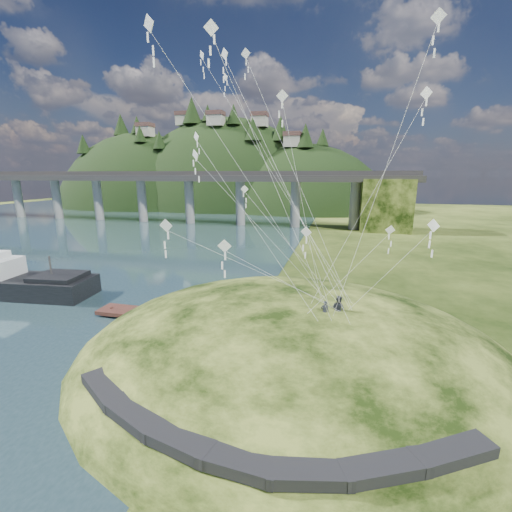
# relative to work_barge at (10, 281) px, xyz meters

# --- Properties ---
(ground) EXTENTS (320.00, 320.00, 0.00)m
(ground) POSITION_rel_work_barge_xyz_m (26.83, -7.87, -1.69)
(ground) COLOR black
(ground) RESTS_ON ground
(grass_hill) EXTENTS (36.00, 32.00, 13.00)m
(grass_hill) POSITION_rel_work_barge_xyz_m (34.83, -5.87, -3.19)
(grass_hill) COLOR black
(grass_hill) RESTS_ON ground
(footpath) EXTENTS (22.29, 5.84, 0.83)m
(footpath) POSITION_rel_work_barge_xyz_m (34.30, -17.62, 0.39)
(footpath) COLOR black
(footpath) RESTS_ON ground
(bridge) EXTENTS (160.00, 11.00, 15.00)m
(bridge) POSITION_rel_work_barge_xyz_m (0.38, 62.19, 8.01)
(bridge) COLOR #2D2B2B
(bridge) RESTS_ON ground
(far_ridge) EXTENTS (153.00, 70.00, 94.50)m
(far_ridge) POSITION_rel_work_barge_xyz_m (-16.75, 114.30, -9.13)
(far_ridge) COLOR black
(far_ridge) RESTS_ON ground
(work_barge) EXTENTS (19.75, 7.18, 6.76)m
(work_barge) POSITION_rel_work_barge_xyz_m (0.00, 0.00, 0.00)
(work_barge) COLOR black
(work_barge) RESTS_ON ground
(wooden_dock) EXTENTS (15.34, 2.51, 1.09)m
(wooden_dock) POSITION_rel_work_barge_xyz_m (22.10, -2.27, -1.21)
(wooden_dock) COLOR #3B1D18
(wooden_dock) RESTS_ON ground
(kite_flyers) EXTENTS (1.81, 1.55, 1.98)m
(kite_flyers) POSITION_rel_work_barge_xyz_m (38.05, -7.56, 4.11)
(kite_flyers) COLOR #242730
(kite_flyers) RESTS_ON ground
(kite_swarm) EXTENTS (19.87, 17.07, 17.94)m
(kite_swarm) POSITION_rel_work_barge_xyz_m (32.51, -6.83, 15.62)
(kite_swarm) COLOR white
(kite_swarm) RESTS_ON ground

